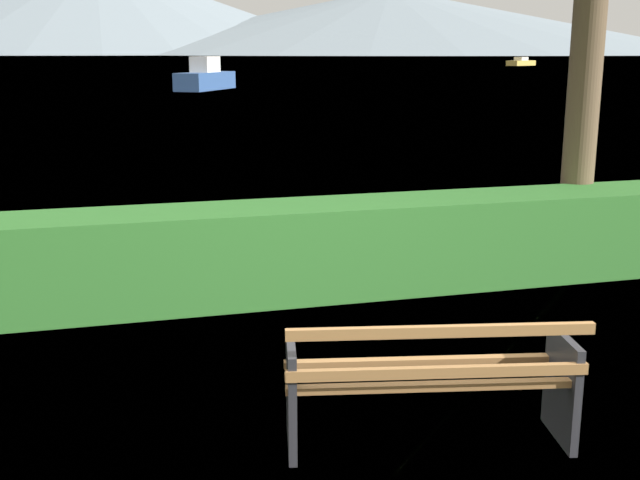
{
  "coord_description": "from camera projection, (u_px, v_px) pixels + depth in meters",
  "views": [
    {
      "loc": [
        -1.83,
        -4.16,
        2.37
      ],
      "look_at": [
        0.0,
        2.51,
        0.71
      ],
      "focal_mm": 44.26,
      "sensor_mm": 36.0,
      "label": 1
    }
  ],
  "objects": [
    {
      "name": "sailboat_mid",
      "position": [
        206.0,
        78.0,
        48.57
      ],
      "size": [
        4.4,
        5.8,
        2.02
      ],
      "color": "#335693",
      "rests_on": "water_surface"
    },
    {
      "name": "distant_hills",
      "position": [
        95.0,
        6.0,
        524.05
      ],
      "size": [
        784.13,
        451.24,
        84.75
      ],
      "color": "slate",
      "rests_on": "ground_plane"
    },
    {
      "name": "water_surface",
      "position": [
        104.0,
        57.0,
        292.01
      ],
      "size": [
        620.0,
        620.0,
        0.0
      ],
      "primitive_type": "plane",
      "color": "#7A99A8",
      "rests_on": "ground_plane"
    },
    {
      "name": "hedge_row",
      "position": [
        303.0,
        250.0,
        7.77
      ],
      "size": [
        8.92,
        0.85,
        0.91
      ],
      "primitive_type": "cube",
      "color": "#2D6B28",
      "rests_on": "ground_plane"
    },
    {
      "name": "tender_far",
      "position": [
        521.0,
        62.0,
        126.08
      ],
      "size": [
        6.06,
        4.72,
        1.38
      ],
      "color": "gold",
      "rests_on": "water_surface"
    },
    {
      "name": "park_bench",
      "position": [
        430.0,
        381.0,
        4.76
      ],
      "size": [
        1.83,
        0.9,
        0.87
      ],
      "color": "#A0703F",
      "rests_on": "ground_plane"
    },
    {
      "name": "ground_plane",
      "position": [
        426.0,
        440.0,
        4.92
      ],
      "size": [
        1400.0,
        1400.0,
        0.0
      ],
      "primitive_type": "plane",
      "color": "#4C6B33"
    }
  ]
}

